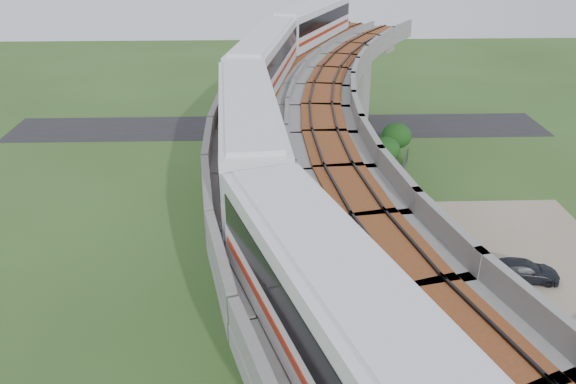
% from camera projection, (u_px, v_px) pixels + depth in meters
% --- Properties ---
extents(ground, '(160.00, 160.00, 0.00)m').
position_uv_depth(ground, '(287.00, 282.00, 36.77)').
color(ground, '#345220').
rests_on(ground, ground).
extents(dirt_lot, '(18.00, 26.00, 0.04)m').
position_uv_depth(dirt_lot, '(510.00, 296.00, 35.39)').
color(dirt_lot, gray).
rests_on(dirt_lot, ground).
extents(asphalt_road, '(60.00, 8.00, 0.03)m').
position_uv_depth(asphalt_road, '(279.00, 127.00, 63.65)').
color(asphalt_road, '#232326').
rests_on(asphalt_road, ground).
extents(viaduct, '(19.58, 73.98, 11.40)m').
position_uv_depth(viaduct, '(353.00, 153.00, 32.88)').
color(viaduct, '#99968E').
rests_on(viaduct, ground).
extents(metro_train, '(11.61, 61.29, 3.64)m').
position_uv_depth(metro_train, '(292.00, 89.00, 33.26)').
color(metro_train, white).
rests_on(metro_train, ground).
extents(fence, '(3.87, 38.73, 1.50)m').
position_uv_depth(fence, '(436.00, 270.00, 36.73)').
color(fence, '#2D382D').
rests_on(fence, ground).
extents(tree_0, '(2.95, 2.95, 3.37)m').
position_uv_depth(tree_0, '(396.00, 136.00, 55.18)').
color(tree_0, '#382314').
rests_on(tree_0, ground).
extents(tree_1, '(2.69, 2.69, 3.66)m').
position_uv_depth(tree_1, '(385.00, 150.00, 50.84)').
color(tree_1, '#382314').
rests_on(tree_1, ground).
extents(tree_2, '(2.55, 2.55, 3.55)m').
position_uv_depth(tree_2, '(369.00, 178.00, 45.51)').
color(tree_2, '#382314').
rests_on(tree_2, ground).
extents(tree_3, '(2.12, 2.12, 3.30)m').
position_uv_depth(tree_3, '(385.00, 190.00, 43.61)').
color(tree_3, '#382314').
rests_on(tree_3, ground).
extents(tree_4, '(2.79, 2.79, 3.02)m').
position_uv_depth(tree_4, '(376.00, 235.00, 38.59)').
color(tree_4, '#382314').
rests_on(tree_4, ground).
extents(tree_5, '(2.24, 2.24, 3.11)m').
position_uv_depth(tree_5, '(416.00, 295.00, 31.95)').
color(tree_5, '#382314').
rests_on(tree_5, ground).
extents(tree_6, '(2.12, 2.12, 2.77)m').
position_uv_depth(tree_6, '(427.00, 360.00, 27.69)').
color(tree_6, '#382314').
rests_on(tree_6, ground).
extents(car_white, '(1.73, 3.86, 1.29)m').
position_uv_depth(car_white, '(492.00, 377.00, 28.26)').
color(car_white, white).
rests_on(car_white, dirt_lot).
extents(car_dark, '(4.80, 2.61, 1.32)m').
position_uv_depth(car_dark, '(524.00, 270.00, 36.75)').
color(car_dark, black).
rests_on(car_dark, dirt_lot).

